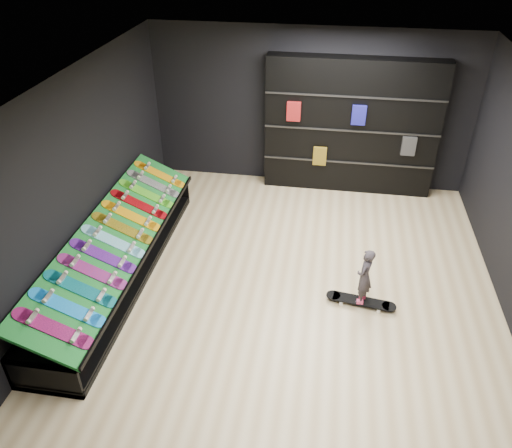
# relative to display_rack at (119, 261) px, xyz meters

# --- Properties ---
(floor) EXTENTS (6.00, 7.00, 0.01)m
(floor) POSITION_rel_display_rack_xyz_m (2.55, 0.00, -0.25)
(floor) COLOR beige
(floor) RESTS_ON ground
(ceiling) EXTENTS (6.00, 7.00, 0.01)m
(ceiling) POSITION_rel_display_rack_xyz_m (2.55, 0.00, 2.75)
(ceiling) COLOR white
(ceiling) RESTS_ON ground
(wall_back) EXTENTS (6.00, 0.02, 3.00)m
(wall_back) POSITION_rel_display_rack_xyz_m (2.55, 3.50, 1.25)
(wall_back) COLOR black
(wall_back) RESTS_ON ground
(wall_left) EXTENTS (0.02, 7.00, 3.00)m
(wall_left) POSITION_rel_display_rack_xyz_m (-0.45, 0.00, 1.25)
(wall_left) COLOR black
(wall_left) RESTS_ON ground
(display_rack) EXTENTS (0.90, 4.50, 0.50)m
(display_rack) POSITION_rel_display_rack_xyz_m (0.00, 0.00, 0.00)
(display_rack) COLOR black
(display_rack) RESTS_ON ground
(turf_ramp) EXTENTS (0.92, 4.50, 0.46)m
(turf_ramp) POSITION_rel_display_rack_xyz_m (0.05, 0.00, 0.46)
(turf_ramp) COLOR #0F6420
(turf_ramp) RESTS_ON display_rack
(back_shelving) EXTENTS (3.17, 0.37, 2.53)m
(back_shelving) POSITION_rel_display_rack_xyz_m (3.33, 3.32, 1.02)
(back_shelving) COLOR black
(back_shelving) RESTS_ON ground
(floor_skateboard) EXTENTS (1.00, 0.36, 0.09)m
(floor_skateboard) POSITION_rel_display_rack_xyz_m (3.59, -0.12, -0.20)
(floor_skateboard) COLOR black
(floor_skateboard) RESTS_ON ground
(child) EXTENTS (0.20, 0.23, 0.51)m
(child) POSITION_rel_display_rack_xyz_m (3.59, -0.12, 0.10)
(child) COLOR black
(child) RESTS_ON floor_skateboard
(display_board_0) EXTENTS (0.93, 0.22, 0.50)m
(display_board_0) POSITION_rel_display_rack_xyz_m (0.06, -1.90, 0.49)
(display_board_0) COLOR #E5198C
(display_board_0) RESTS_ON turf_ramp
(display_board_1) EXTENTS (0.93, 0.22, 0.50)m
(display_board_1) POSITION_rel_display_rack_xyz_m (0.06, -1.55, 0.49)
(display_board_1) COLOR blue
(display_board_1) RESTS_ON turf_ramp
(display_board_2) EXTENTS (0.93, 0.22, 0.50)m
(display_board_2) POSITION_rel_display_rack_xyz_m (0.06, -1.21, 0.49)
(display_board_2) COLOR #0C8C99
(display_board_2) RESTS_ON turf_ramp
(display_board_3) EXTENTS (0.93, 0.22, 0.50)m
(display_board_3) POSITION_rel_display_rack_xyz_m (0.06, -0.86, 0.49)
(display_board_3) COLOR #2626BF
(display_board_3) RESTS_ON turf_ramp
(display_board_4) EXTENTS (0.93, 0.22, 0.50)m
(display_board_4) POSITION_rel_display_rack_xyz_m (0.06, -0.52, 0.49)
(display_board_4) COLOR purple
(display_board_4) RESTS_ON turf_ramp
(display_board_5) EXTENTS (0.93, 0.22, 0.50)m
(display_board_5) POSITION_rel_display_rack_xyz_m (0.06, -0.17, 0.49)
(display_board_5) COLOR #0CB2E5
(display_board_5) RESTS_ON turf_ramp
(display_board_6) EXTENTS (0.93, 0.22, 0.50)m
(display_board_6) POSITION_rel_display_rack_xyz_m (0.06, 0.17, 0.49)
(display_board_6) COLOR yellow
(display_board_6) RESTS_ON turf_ramp
(display_board_7) EXTENTS (0.93, 0.22, 0.50)m
(display_board_7) POSITION_rel_display_rack_xyz_m (0.06, 0.52, 0.49)
(display_board_7) COLOR yellow
(display_board_7) RESTS_ON turf_ramp
(display_board_8) EXTENTS (0.93, 0.22, 0.50)m
(display_board_8) POSITION_rel_display_rack_xyz_m (0.06, 0.86, 0.49)
(display_board_8) COLOR red
(display_board_8) RESTS_ON turf_ramp
(display_board_9) EXTENTS (0.93, 0.22, 0.50)m
(display_board_9) POSITION_rel_display_rack_xyz_m (0.06, 1.21, 0.49)
(display_board_9) COLOR green
(display_board_9) RESTS_ON turf_ramp
(display_board_10) EXTENTS (0.93, 0.22, 0.50)m
(display_board_10) POSITION_rel_display_rack_xyz_m (0.06, 1.55, 0.49)
(display_board_10) COLOR black
(display_board_10) RESTS_ON turf_ramp
(display_board_11) EXTENTS (0.93, 0.22, 0.50)m
(display_board_11) POSITION_rel_display_rack_xyz_m (0.06, 1.90, 0.49)
(display_board_11) COLOR orange
(display_board_11) RESTS_ON turf_ramp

